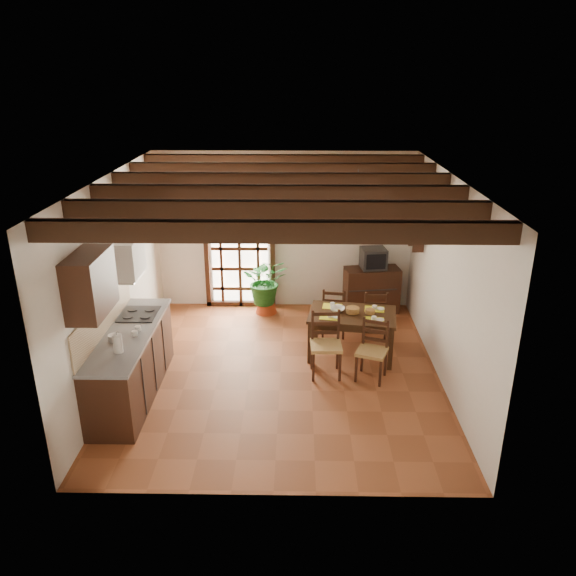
{
  "coord_description": "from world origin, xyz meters",
  "views": [
    {
      "loc": [
        0.23,
        -7.08,
        4.09
      ],
      "look_at": [
        0.1,
        0.4,
        1.15
      ],
      "focal_mm": 35.0,
      "sensor_mm": 36.0,
      "label": 1
    }
  ],
  "objects_px": {
    "sideboard": "(371,290)",
    "crt_tv": "(373,258)",
    "dining_table": "(352,319)",
    "chair_far_left": "(334,320)",
    "chair_near_left": "(326,356)",
    "kitchen_counter": "(131,362)",
    "chair_near_right": "(371,361)",
    "potted_plant": "(266,283)",
    "pendant_lamp": "(356,221)",
    "chair_far_right": "(374,323)"
  },
  "relations": [
    {
      "from": "kitchen_counter",
      "to": "crt_tv",
      "type": "height_order",
      "value": "kitchen_counter"
    },
    {
      "from": "dining_table",
      "to": "chair_near_left",
      "type": "xyz_separation_m",
      "value": [
        -0.42,
        -0.6,
        -0.31
      ]
    },
    {
      "from": "kitchen_counter",
      "to": "crt_tv",
      "type": "distance_m",
      "value": 4.53
    },
    {
      "from": "kitchen_counter",
      "to": "dining_table",
      "type": "relative_size",
      "value": 1.62
    },
    {
      "from": "chair_near_left",
      "to": "chair_near_right",
      "type": "xyz_separation_m",
      "value": [
        0.64,
        -0.1,
        -0.02
      ]
    },
    {
      "from": "crt_tv",
      "to": "chair_far_left",
      "type": "bearing_deg",
      "value": -133.59
    },
    {
      "from": "dining_table",
      "to": "chair_near_left",
      "type": "relative_size",
      "value": 1.48
    },
    {
      "from": "chair_near_right",
      "to": "chair_far_left",
      "type": "distance_m",
      "value": 1.46
    },
    {
      "from": "dining_table",
      "to": "pendant_lamp",
      "type": "height_order",
      "value": "pendant_lamp"
    },
    {
      "from": "kitchen_counter",
      "to": "chair_near_right",
      "type": "relative_size",
      "value": 2.62
    },
    {
      "from": "dining_table",
      "to": "chair_far_right",
      "type": "xyz_separation_m",
      "value": [
        0.42,
        0.6,
        -0.34
      ]
    },
    {
      "from": "chair_far_left",
      "to": "pendant_lamp",
      "type": "bearing_deg",
      "value": 119.18
    },
    {
      "from": "chair_near_right",
      "to": "chair_near_left",
      "type": "bearing_deg",
      "value": -167.91
    },
    {
      "from": "chair_near_right",
      "to": "kitchen_counter",
      "type": "bearing_deg",
      "value": -151.12
    },
    {
      "from": "sideboard",
      "to": "crt_tv",
      "type": "bearing_deg",
      "value": -97.78
    },
    {
      "from": "sideboard",
      "to": "crt_tv",
      "type": "xyz_separation_m",
      "value": [
        0.0,
        -0.01,
        0.6
      ]
    },
    {
      "from": "crt_tv",
      "to": "sideboard",
      "type": "bearing_deg",
      "value": 82.85
    },
    {
      "from": "chair_near_left",
      "to": "potted_plant",
      "type": "height_order",
      "value": "potted_plant"
    },
    {
      "from": "chair_far_left",
      "to": "pendant_lamp",
      "type": "height_order",
      "value": "pendant_lamp"
    },
    {
      "from": "dining_table",
      "to": "crt_tv",
      "type": "relative_size",
      "value": 2.99
    },
    {
      "from": "crt_tv",
      "to": "potted_plant",
      "type": "height_order",
      "value": "potted_plant"
    },
    {
      "from": "kitchen_counter",
      "to": "crt_tv",
      "type": "bearing_deg",
      "value": 38.76
    },
    {
      "from": "kitchen_counter",
      "to": "chair_near_right",
      "type": "bearing_deg",
      "value": 8.09
    },
    {
      "from": "dining_table",
      "to": "chair_near_right",
      "type": "height_order",
      "value": "chair_near_right"
    },
    {
      "from": "potted_plant",
      "to": "pendant_lamp",
      "type": "bearing_deg",
      "value": -46.94
    },
    {
      "from": "chair_near_right",
      "to": "chair_far_left",
      "type": "bearing_deg",
      "value": 128.35
    },
    {
      "from": "chair_near_left",
      "to": "crt_tv",
      "type": "xyz_separation_m",
      "value": [
        0.92,
        2.26,
        0.71
      ]
    },
    {
      "from": "dining_table",
      "to": "chair_far_left",
      "type": "xyz_separation_m",
      "value": [
        -0.22,
        0.69,
        -0.34
      ]
    },
    {
      "from": "kitchen_counter",
      "to": "chair_far_right",
      "type": "distance_m",
      "value": 3.85
    },
    {
      "from": "potted_plant",
      "to": "pendant_lamp",
      "type": "distance_m",
      "value": 2.52
    },
    {
      "from": "chair_near_left",
      "to": "chair_far_left",
      "type": "relative_size",
      "value": 1.11
    },
    {
      "from": "kitchen_counter",
      "to": "chair_far_left",
      "type": "relative_size",
      "value": 2.68
    },
    {
      "from": "dining_table",
      "to": "chair_far_left",
      "type": "distance_m",
      "value": 0.8
    },
    {
      "from": "chair_near_right",
      "to": "potted_plant",
      "type": "relative_size",
      "value": 0.38
    },
    {
      "from": "kitchen_counter",
      "to": "crt_tv",
      "type": "xyz_separation_m",
      "value": [
        3.51,
        2.82,
        0.53
      ]
    },
    {
      "from": "chair_far_right",
      "to": "pendant_lamp",
      "type": "xyz_separation_m",
      "value": [
        -0.42,
        -0.5,
        1.81
      ]
    },
    {
      "from": "chair_far_right",
      "to": "crt_tv",
      "type": "distance_m",
      "value": 1.3
    },
    {
      "from": "chair_near_right",
      "to": "pendant_lamp",
      "type": "distance_m",
      "value": 1.99
    },
    {
      "from": "pendant_lamp",
      "to": "crt_tv",
      "type": "bearing_deg",
      "value": 72.3
    },
    {
      "from": "chair_far_left",
      "to": "sideboard",
      "type": "height_order",
      "value": "chair_far_left"
    },
    {
      "from": "potted_plant",
      "to": "pendant_lamp",
      "type": "xyz_separation_m",
      "value": [
        1.38,
        -1.47,
        1.51
      ]
    },
    {
      "from": "crt_tv",
      "to": "potted_plant",
      "type": "xyz_separation_m",
      "value": [
        -1.88,
        -0.09,
        -0.43
      ]
    },
    {
      "from": "kitchen_counter",
      "to": "chair_far_left",
      "type": "height_order",
      "value": "kitchen_counter"
    },
    {
      "from": "chair_near_right",
      "to": "potted_plant",
      "type": "height_order",
      "value": "potted_plant"
    },
    {
      "from": "chair_near_right",
      "to": "crt_tv",
      "type": "relative_size",
      "value": 1.86
    },
    {
      "from": "crt_tv",
      "to": "chair_near_left",
      "type": "bearing_deg",
      "value": -119.19
    },
    {
      "from": "chair_far_left",
      "to": "chair_far_right",
      "type": "height_order",
      "value": "chair_far_right"
    },
    {
      "from": "chair_far_left",
      "to": "sideboard",
      "type": "xyz_separation_m",
      "value": [
        0.72,
        0.98,
        0.14
      ]
    },
    {
      "from": "chair_far_right",
      "to": "pendant_lamp",
      "type": "height_order",
      "value": "pendant_lamp"
    },
    {
      "from": "chair_near_right",
      "to": "chair_far_right",
      "type": "xyz_separation_m",
      "value": [
        0.19,
        1.29,
        -0.01
      ]
    }
  ]
}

